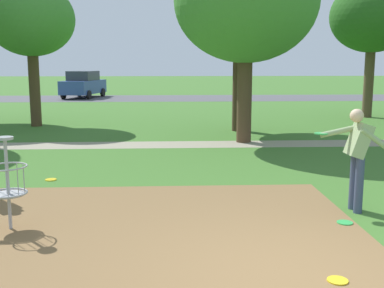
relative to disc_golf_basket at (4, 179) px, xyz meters
The scene contains 14 objects.
ground_plane 4.27m from the disc_golf_basket, 26.54° to the right, with size 160.00×160.00×0.00m, color #3D6B28.
dirt_tee_pad 2.06m from the disc_golf_basket, ahead, with size 6.77×4.68×0.01m, color brown.
disc_golf_basket is the anchor object (origin of this frame).
player_throwing 5.55m from the disc_golf_basket, ahead, with size 1.11×0.47×1.71m.
frisbee_mid_grass 4.81m from the disc_golf_basket, 24.31° to the right, with size 0.24×0.24×0.02m, color gold.
frisbee_far_left 3.07m from the disc_golf_basket, 91.27° to the left, with size 0.23×0.23×0.02m, color gold.
frisbee_far_right 5.19m from the disc_golf_basket, ahead, with size 0.24×0.24×0.02m, color green.
tree_near_left 12.51m from the disc_golf_basket, 103.02° to the left, with size 3.27×3.27×5.44m.
tree_near_right 11.81m from the disc_golf_basket, 64.02° to the left, with size 3.80×3.80×6.05m.
tree_mid_left 9.62m from the disc_golf_basket, 58.10° to the left, with size 4.30×4.30×6.08m.
tree_far_left 18.45m from the disc_golf_basket, 51.21° to the left, with size 3.68×3.68×5.99m.
parking_lot_strip 26.27m from the disc_golf_basket, 81.76° to the left, with size 36.00×6.00×0.01m, color #4C4C51.
parked_car_leftmost 26.92m from the disc_golf_basket, 97.44° to the left, with size 2.69×4.50×1.84m.
gravel_path 8.19m from the disc_golf_basket, 62.51° to the left, with size 40.00×1.20×0.00m, color gray.
Camera 1 is at (-1.33, -5.07, 2.46)m, focal length 44.75 mm.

